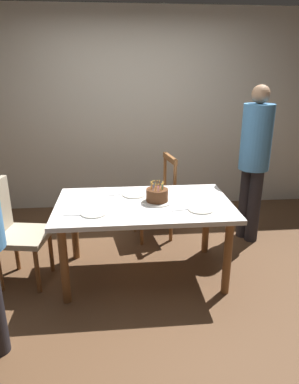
{
  "coord_description": "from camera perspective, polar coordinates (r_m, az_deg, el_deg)",
  "views": [
    {
      "loc": [
        -0.21,
        -2.84,
        1.83
      ],
      "look_at": [
        0.05,
        0.0,
        0.82
      ],
      "focal_mm": 32.12,
      "sensor_mm": 36.0,
      "label": 1
    }
  ],
  "objects": [
    {
      "name": "ground",
      "position": [
        3.38,
        -0.87,
        -13.31
      ],
      "size": [
        6.4,
        6.4,
        0.0
      ],
      "primitive_type": "plane",
      "color": "brown"
    },
    {
      "name": "back_wall",
      "position": [
        4.72,
        -2.75,
        13.0
      ],
      "size": [
        6.4,
        0.1,
        2.6
      ],
      "primitive_type": "cube",
      "color": "silver",
      "rests_on": "ground"
    },
    {
      "name": "dining_table",
      "position": [
        3.09,
        -0.93,
        -3.33
      ],
      "size": [
        1.56,
        0.92,
        0.72
      ],
      "color": "white",
      "rests_on": "ground"
    },
    {
      "name": "birthday_cake",
      "position": [
        3.05,
        1.27,
        -0.67
      ],
      "size": [
        0.28,
        0.28,
        0.19
      ],
      "color": "silver",
      "rests_on": "dining_table"
    },
    {
      "name": "plate_near_celebrant",
      "position": [
        2.86,
        -9.21,
        -3.46
      ],
      "size": [
        0.22,
        0.22,
        0.01
      ],
      "primitive_type": "cylinder",
      "color": "silver",
      "rests_on": "dining_table"
    },
    {
      "name": "plate_far_side",
      "position": [
        3.24,
        -2.59,
        -0.41
      ],
      "size": [
        0.22,
        0.22,
        0.01
      ],
      "primitive_type": "cylinder",
      "color": "silver",
      "rests_on": "dining_table"
    },
    {
      "name": "plate_near_guest",
      "position": [
        2.93,
        8.53,
        -2.83
      ],
      "size": [
        0.22,
        0.22,
        0.01
      ],
      "primitive_type": "cylinder",
      "color": "silver",
      "rests_on": "dining_table"
    },
    {
      "name": "fork_near_celebrant",
      "position": [
        2.86,
        -12.43,
        -3.74
      ],
      "size": [
        0.18,
        0.04,
        0.01
      ],
      "primitive_type": "cube",
      "rotation": [
        0.0,
        0.0,
        -0.11
      ],
      "color": "silver",
      "rests_on": "dining_table"
    },
    {
      "name": "fork_far_side",
      "position": [
        3.26,
        -5.42,
        -0.44
      ],
      "size": [
        0.18,
        0.05,
        0.01
      ],
      "primitive_type": "cube",
      "rotation": [
        0.0,
        0.0,
        0.21
      ],
      "color": "silver",
      "rests_on": "dining_table"
    },
    {
      "name": "fork_near_guest",
      "position": [
        2.9,
        5.42,
        -2.97
      ],
      "size": [
        0.18,
        0.05,
        0.01
      ],
      "primitive_type": "cube",
      "rotation": [
        0.0,
        0.0,
        0.17
      ],
      "color": "silver",
      "rests_on": "dining_table"
    },
    {
      "name": "chair_spindle_back",
      "position": [
        3.9,
        0.94,
        -1.16
      ],
      "size": [
        0.51,
        0.51,
        0.95
      ],
      "color": "tan",
      "rests_on": "ground"
    },
    {
      "name": "chair_upholstered",
      "position": [
        3.27,
        -21.87,
        -5.45
      ],
      "size": [
        0.51,
        0.51,
        0.95
      ],
      "color": "tan",
      "rests_on": "ground"
    },
    {
      "name": "person_guest",
      "position": [
        3.86,
        17.04,
        5.78
      ],
      "size": [
        0.32,
        0.32,
        1.7
      ],
      "color": "#262328",
      "rests_on": "ground"
    }
  ]
}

